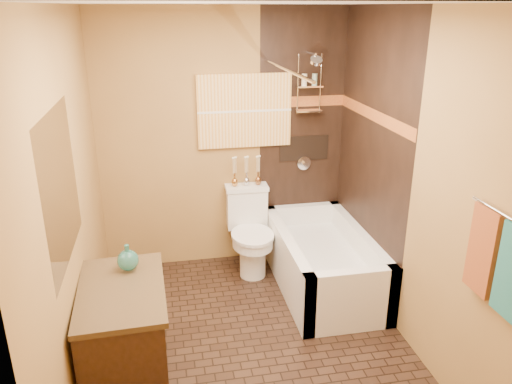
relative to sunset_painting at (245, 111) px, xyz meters
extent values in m
plane|color=black|center=(-0.20, -1.48, -1.55)|extent=(3.00, 3.00, 0.00)
cube|color=#A67C40|center=(-1.40, -1.48, -0.30)|extent=(0.02, 3.00, 2.50)
cube|color=#A67C40|center=(1.00, -1.48, -0.30)|extent=(0.02, 3.00, 2.50)
cube|color=#A67C40|center=(-0.20, 0.02, -0.30)|extent=(2.40, 0.02, 2.50)
cube|color=#A67C40|center=(-0.20, -2.98, -0.30)|extent=(2.40, 0.02, 2.50)
plane|color=silver|center=(-0.20, -1.48, 0.95)|extent=(3.00, 3.00, 0.00)
cube|color=black|center=(0.58, 0.01, -0.30)|extent=(0.85, 0.01, 2.50)
cube|color=black|center=(0.99, -0.73, -0.30)|extent=(0.01, 1.50, 2.50)
cube|color=maroon|center=(0.58, 0.00, 0.07)|extent=(0.85, 0.01, 0.10)
cube|color=maroon|center=(0.98, -0.73, 0.07)|extent=(0.01, 1.50, 0.10)
cube|color=black|center=(0.60, 0.01, -0.40)|extent=(0.50, 0.01, 0.25)
cylinder|color=silver|center=(0.60, -0.12, 0.53)|extent=(0.02, 0.26, 0.02)
cylinder|color=silver|center=(0.60, -0.28, 0.48)|extent=(0.11, 0.11, 0.09)
cylinder|color=silver|center=(0.60, -0.01, -0.55)|extent=(0.14, 0.02, 0.14)
cylinder|color=silver|center=(0.20, -0.73, 0.47)|extent=(0.03, 1.55, 0.03)
cylinder|color=silver|center=(0.95, -2.53, -0.10)|extent=(0.02, 0.55, 0.02)
cube|color=brown|center=(0.96, -2.40, -0.37)|extent=(0.05, 0.22, 0.52)
cube|color=gold|center=(0.00, 0.00, 0.00)|extent=(0.90, 0.04, 0.70)
cube|color=white|center=(-1.39, -1.75, -0.05)|extent=(0.01, 1.00, 0.90)
cube|color=white|center=(0.60, -1.43, -1.27)|extent=(0.80, 0.10, 0.55)
cube|color=white|center=(0.60, -0.03, -1.27)|extent=(0.80, 0.10, 0.55)
cube|color=white|center=(0.25, -0.73, -1.27)|extent=(0.10, 1.50, 0.55)
cube|color=white|center=(0.95, -0.73, -1.27)|extent=(0.10, 1.50, 0.55)
cube|color=white|center=(0.60, -0.73, -1.38)|extent=(0.64, 1.34, 0.35)
cube|color=white|center=(0.00, -0.09, -0.96)|extent=(0.40, 0.19, 0.40)
cube|color=white|center=(0.00, -0.09, -0.75)|extent=(0.42, 0.21, 0.04)
cylinder|color=white|center=(0.00, -0.40, -1.35)|extent=(0.25, 0.25, 0.40)
cylinder|color=white|center=(0.00, -0.40, -1.17)|extent=(0.39, 0.39, 0.10)
cylinder|color=white|center=(0.00, -0.40, -1.12)|extent=(0.41, 0.41, 0.03)
cube|color=black|center=(-1.12, -1.75, -1.17)|extent=(0.55, 0.86, 0.75)
cube|color=black|center=(-1.11, -1.75, -0.78)|extent=(0.58, 0.91, 0.04)
camera|label=1|loc=(-0.80, -4.64, 0.93)|focal=35.00mm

